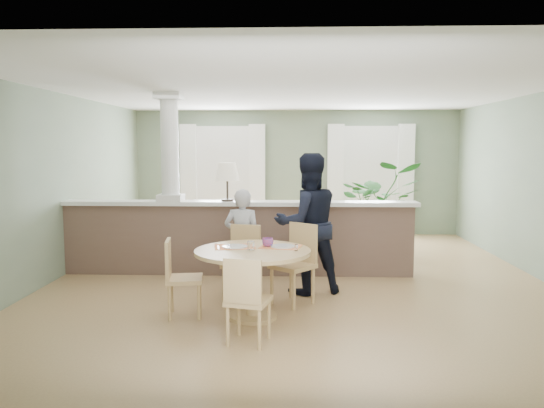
{
  "coord_description": "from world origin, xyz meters",
  "views": [
    {
      "loc": [
        -0.09,
        -7.61,
        1.91
      ],
      "look_at": [
        -0.34,
        -1.0,
        1.2
      ],
      "focal_mm": 35.0,
      "sensor_mm": 36.0,
      "label": 1
    }
  ],
  "objects_px": {
    "child_person": "(243,240)",
    "sofa": "(252,231)",
    "chair_far_boy": "(243,258)",
    "man_person": "(308,224)",
    "chair_side": "(178,274)",
    "dining_table": "(253,264)",
    "chair_near": "(246,297)",
    "houseplant": "(379,206)",
    "chair_far_man": "(297,260)"
  },
  "relations": [
    {
      "from": "child_person",
      "to": "sofa",
      "type": "bearing_deg",
      "value": -79.43
    },
    {
      "from": "chair_far_boy",
      "to": "man_person",
      "type": "distance_m",
      "value": 0.96
    },
    {
      "from": "chair_side",
      "to": "child_person",
      "type": "distance_m",
      "value": 1.29
    },
    {
      "from": "chair_far_boy",
      "to": "child_person",
      "type": "distance_m",
      "value": 0.39
    },
    {
      "from": "sofa",
      "to": "man_person",
      "type": "bearing_deg",
      "value": -50.88
    },
    {
      "from": "sofa",
      "to": "dining_table",
      "type": "xyz_separation_m",
      "value": [
        0.3,
        -3.64,
        0.21
      ]
    },
    {
      "from": "sofa",
      "to": "chair_near",
      "type": "height_order",
      "value": "chair_near"
    },
    {
      "from": "chair_far_boy",
      "to": "chair_side",
      "type": "height_order",
      "value": "chair_far_boy"
    },
    {
      "from": "houseplant",
      "to": "dining_table",
      "type": "relative_size",
      "value": 1.28
    },
    {
      "from": "chair_near",
      "to": "man_person",
      "type": "height_order",
      "value": "man_person"
    },
    {
      "from": "sofa",
      "to": "child_person",
      "type": "relative_size",
      "value": 2.04
    },
    {
      "from": "chair_far_boy",
      "to": "chair_far_man",
      "type": "relative_size",
      "value": 0.95
    },
    {
      "from": "houseplant",
      "to": "chair_far_boy",
      "type": "bearing_deg",
      "value": -124.51
    },
    {
      "from": "chair_side",
      "to": "chair_far_boy",
      "type": "bearing_deg",
      "value": -49.07
    },
    {
      "from": "chair_near",
      "to": "child_person",
      "type": "relative_size",
      "value": 0.64
    },
    {
      "from": "sofa",
      "to": "chair_near",
      "type": "xyz_separation_m",
      "value": [
        0.29,
        -4.46,
        0.07
      ]
    },
    {
      "from": "sofa",
      "to": "man_person",
      "type": "relative_size",
      "value": 1.52
    },
    {
      "from": "chair_near",
      "to": "chair_side",
      "type": "bearing_deg",
      "value": -31.63
    },
    {
      "from": "man_person",
      "to": "chair_far_man",
      "type": "bearing_deg",
      "value": 54.25
    },
    {
      "from": "sofa",
      "to": "houseplant",
      "type": "height_order",
      "value": "houseplant"
    },
    {
      "from": "chair_near",
      "to": "child_person",
      "type": "xyz_separation_m",
      "value": [
        -0.22,
        1.97,
        0.2
      ]
    },
    {
      "from": "dining_table",
      "to": "chair_near",
      "type": "bearing_deg",
      "value": -90.51
    },
    {
      "from": "chair_far_boy",
      "to": "chair_far_man",
      "type": "bearing_deg",
      "value": -3.15
    },
    {
      "from": "chair_far_man",
      "to": "chair_side",
      "type": "distance_m",
      "value": 1.46
    },
    {
      "from": "chair_near",
      "to": "child_person",
      "type": "distance_m",
      "value": 1.99
    },
    {
      "from": "chair_far_boy",
      "to": "chair_side",
      "type": "relative_size",
      "value": 1.05
    },
    {
      "from": "sofa",
      "to": "chair_side",
      "type": "height_order",
      "value": "chair_side"
    },
    {
      "from": "houseplant",
      "to": "chair_far_man",
      "type": "distance_m",
      "value": 3.8
    },
    {
      "from": "chair_far_man",
      "to": "chair_near",
      "type": "xyz_separation_m",
      "value": [
        -0.5,
        -1.43,
        -0.06
      ]
    },
    {
      "from": "dining_table",
      "to": "houseplant",
      "type": "bearing_deg",
      "value": 63.2
    },
    {
      "from": "dining_table",
      "to": "chair_near",
      "type": "distance_m",
      "value": 0.84
    },
    {
      "from": "dining_table",
      "to": "child_person",
      "type": "xyz_separation_m",
      "value": [
        -0.23,
        1.14,
        0.06
      ]
    },
    {
      "from": "sofa",
      "to": "child_person",
      "type": "distance_m",
      "value": 2.51
    },
    {
      "from": "dining_table",
      "to": "chair_side",
      "type": "relative_size",
      "value": 1.47
    },
    {
      "from": "chair_far_man",
      "to": "dining_table",
      "type": "bearing_deg",
      "value": -88.05
    },
    {
      "from": "chair_far_man",
      "to": "houseplant",
      "type": "bearing_deg",
      "value": 106.72
    },
    {
      "from": "chair_far_boy",
      "to": "child_person",
      "type": "relative_size",
      "value": 0.68
    },
    {
      "from": "child_person",
      "to": "man_person",
      "type": "xyz_separation_m",
      "value": [
        0.86,
        -0.07,
        0.23
      ]
    },
    {
      "from": "child_person",
      "to": "man_person",
      "type": "distance_m",
      "value": 0.9
    },
    {
      "from": "chair_far_boy",
      "to": "child_person",
      "type": "xyz_separation_m",
      "value": [
        -0.04,
        0.34,
        0.17
      ]
    },
    {
      "from": "dining_table",
      "to": "man_person",
      "type": "bearing_deg",
      "value": 59.33
    },
    {
      "from": "dining_table",
      "to": "chair_far_man",
      "type": "xyz_separation_m",
      "value": [
        0.49,
        0.6,
        -0.08
      ]
    },
    {
      "from": "chair_far_boy",
      "to": "sofa",
      "type": "bearing_deg",
      "value": 105.32
    },
    {
      "from": "sofa",
      "to": "chair_near",
      "type": "relative_size",
      "value": 3.21
    },
    {
      "from": "sofa",
      "to": "chair_far_boy",
      "type": "distance_m",
      "value": 2.84
    },
    {
      "from": "chair_side",
      "to": "man_person",
      "type": "relative_size",
      "value": 0.48
    },
    {
      "from": "houseplant",
      "to": "child_person",
      "type": "xyz_separation_m",
      "value": [
        -2.27,
        -2.91,
        -0.14
      ]
    },
    {
      "from": "man_person",
      "to": "dining_table",
      "type": "bearing_deg",
      "value": 40.88
    },
    {
      "from": "chair_far_boy",
      "to": "houseplant",
      "type": "bearing_deg",
      "value": 68.65
    },
    {
      "from": "chair_far_boy",
      "to": "chair_far_man",
      "type": "height_order",
      "value": "chair_far_man"
    }
  ]
}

